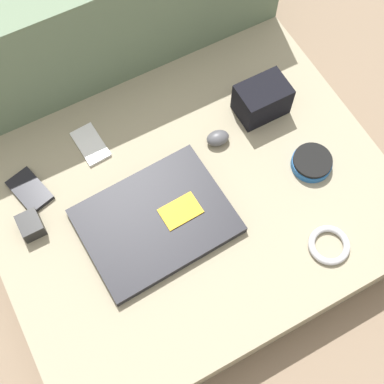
# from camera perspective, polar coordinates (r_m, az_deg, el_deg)

# --- Properties ---
(ground_plane) EXTENTS (8.00, 8.00, 0.00)m
(ground_plane) POSITION_cam_1_polar(r_m,az_deg,el_deg) (1.36, 0.00, -2.36)
(ground_plane) COLOR #7A6651
(couch_seat) EXTENTS (0.93, 0.74, 0.11)m
(couch_seat) POSITION_cam_1_polar(r_m,az_deg,el_deg) (1.31, 0.00, -1.41)
(couch_seat) COLOR gray
(couch_seat) RESTS_ON ground_plane
(couch_backrest) EXTENTS (0.93, 0.20, 0.42)m
(couch_backrest) POSITION_cam_1_polar(r_m,az_deg,el_deg) (1.42, -9.45, 16.63)
(couch_backrest) COLOR #60755B
(couch_backrest) RESTS_ON ground_plane
(laptop) EXTENTS (0.34, 0.27, 0.03)m
(laptop) POSITION_cam_1_polar(r_m,az_deg,el_deg) (1.22, -3.85, -3.09)
(laptop) COLOR black
(laptop) RESTS_ON couch_seat
(computer_mouse) EXTENTS (0.06, 0.05, 0.03)m
(computer_mouse) POSITION_cam_1_polar(r_m,az_deg,el_deg) (1.31, 2.77, 5.77)
(computer_mouse) COLOR #4C4C51
(computer_mouse) RESTS_ON couch_seat
(speaker_puck) EXTENTS (0.10, 0.10, 0.03)m
(speaker_puck) POSITION_cam_1_polar(r_m,az_deg,el_deg) (1.31, 12.66, 3.09)
(speaker_puck) COLOR #1E569E
(speaker_puck) RESTS_ON couch_seat
(phone_silver) EXTENTS (0.07, 0.11, 0.01)m
(phone_silver) POSITION_cam_1_polar(r_m,az_deg,el_deg) (1.33, -10.78, 5.01)
(phone_silver) COLOR silver
(phone_silver) RESTS_ON couch_seat
(phone_black) EXTENTS (0.09, 0.12, 0.01)m
(phone_black) POSITION_cam_1_polar(r_m,az_deg,el_deg) (1.31, -16.93, 0.17)
(phone_black) COLOR black
(phone_black) RESTS_ON couch_seat
(camera_pouch) EXTENTS (0.12, 0.09, 0.09)m
(camera_pouch) POSITION_cam_1_polar(r_m,az_deg,el_deg) (1.34, 7.48, 9.76)
(camera_pouch) COLOR black
(camera_pouch) RESTS_ON couch_seat
(charger_brick) EXTENTS (0.05, 0.06, 0.04)m
(charger_brick) POSITION_cam_1_polar(r_m,az_deg,el_deg) (1.26, -16.81, -3.43)
(charger_brick) COLOR black
(charger_brick) RESTS_ON couch_seat
(cable_coil) EXTENTS (0.09, 0.09, 0.02)m
(cable_coil) POSITION_cam_1_polar(r_m,az_deg,el_deg) (1.24, 14.42, -5.50)
(cable_coil) COLOR #B2B2B7
(cable_coil) RESTS_ON couch_seat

